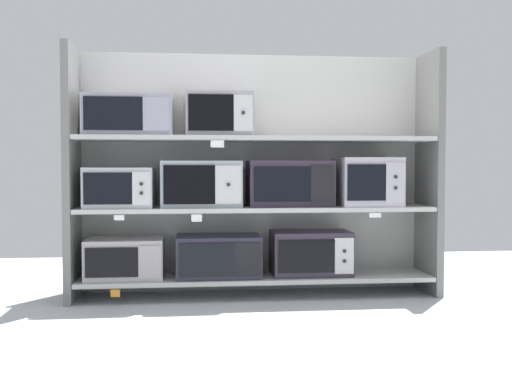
% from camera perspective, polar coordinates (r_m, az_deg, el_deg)
% --- Properties ---
extents(ground, '(6.42, 6.00, 0.02)m').
position_cam_1_polar(ground, '(3.43, 1.80, -13.03)').
color(ground, '#B2B7BC').
extents(back_panel, '(2.62, 0.04, 1.71)m').
position_cam_1_polar(back_panel, '(4.54, -0.32, 1.77)').
color(back_panel, '#B2B2AD').
rests_on(back_panel, ground).
extents(upright_left, '(0.05, 0.44, 1.71)m').
position_cam_1_polar(upright_left, '(4.35, -16.53, 1.65)').
color(upright_left, slate).
rests_on(upright_left, ground).
extents(upright_right, '(0.05, 0.44, 1.71)m').
position_cam_1_polar(upright_right, '(4.60, 15.60, 1.69)').
color(upright_right, slate).
rests_on(upright_right, ground).
extents(shelf_0, '(2.42, 0.44, 0.03)m').
position_cam_1_polar(shelf_0, '(4.36, 0.00, -7.85)').
color(shelf_0, beige).
rests_on(shelf_0, ground).
extents(microwave_0, '(0.52, 0.38, 0.27)m').
position_cam_1_polar(microwave_0, '(4.34, -11.89, -5.96)').
color(microwave_0, '#A49FA3').
rests_on(microwave_0, shelf_0).
extents(microwave_1, '(0.57, 0.39, 0.28)m').
position_cam_1_polar(microwave_1, '(4.32, -3.48, -5.86)').
color(microwave_1, '#292737').
rests_on(microwave_1, shelf_0).
extents(microwave_2, '(0.55, 0.35, 0.31)m').
position_cam_1_polar(microwave_2, '(4.39, 5.04, -5.58)').
color(microwave_2, '#322A39').
rests_on(microwave_2, shelf_0).
extents(price_tag_0, '(0.06, 0.00, 0.05)m').
position_cam_1_polar(price_tag_0, '(4.16, -12.78, -9.05)').
color(price_tag_0, orange).
extents(shelf_1, '(2.42, 0.44, 0.03)m').
position_cam_1_polar(shelf_1, '(4.31, 0.00, -1.53)').
color(shelf_1, beige).
extents(microwave_3, '(0.45, 0.42, 0.27)m').
position_cam_1_polar(microwave_3, '(4.30, -12.37, 0.41)').
color(microwave_3, '#B0B9BE').
rests_on(microwave_3, shelf_1).
extents(microwave_4, '(0.54, 0.38, 0.31)m').
position_cam_1_polar(microwave_4, '(4.27, -5.04, 0.75)').
color(microwave_4, '#9AA5AF').
rests_on(microwave_4, shelf_1).
extents(microwave_5, '(0.58, 0.35, 0.32)m').
position_cam_1_polar(microwave_5, '(4.32, 3.10, 0.78)').
color(microwave_5, '#332A3A').
rests_on(microwave_5, shelf_1).
extents(microwave_6, '(0.42, 0.44, 0.34)m').
position_cam_1_polar(microwave_6, '(4.44, 10.13, 0.94)').
color(microwave_6, '#B7B1BE').
rests_on(microwave_6, shelf_1).
extents(price_tag_1, '(0.07, 0.00, 0.03)m').
position_cam_1_polar(price_tag_1, '(4.09, -12.44, -2.31)').
color(price_tag_1, white).
extents(price_tag_2, '(0.07, 0.00, 0.05)m').
position_cam_1_polar(price_tag_2, '(4.06, -5.46, -2.40)').
color(price_tag_2, white).
extents(price_tag_3, '(0.08, 0.00, 0.03)m').
position_cam_1_polar(price_tag_3, '(4.24, 10.88, -2.11)').
color(price_tag_3, white).
extents(shelf_2, '(2.42, 0.44, 0.03)m').
position_cam_1_polar(shelf_2, '(4.30, 0.00, 4.89)').
color(shelf_2, beige).
extents(microwave_7, '(0.58, 0.41, 0.27)m').
position_cam_1_polar(microwave_7, '(4.30, -11.58, 6.84)').
color(microwave_7, '#9E9BAD').
rests_on(microwave_7, shelf_2).
extents(microwave_8, '(0.45, 0.41, 0.29)m').
position_cam_1_polar(microwave_8, '(4.29, -3.45, 7.05)').
color(microwave_8, '#9F9AA6').
rests_on(microwave_8, shelf_2).
extents(price_tag_4, '(0.09, 0.00, 0.05)m').
position_cam_1_polar(price_tag_4, '(4.05, -3.57, 4.43)').
color(price_tag_4, white).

